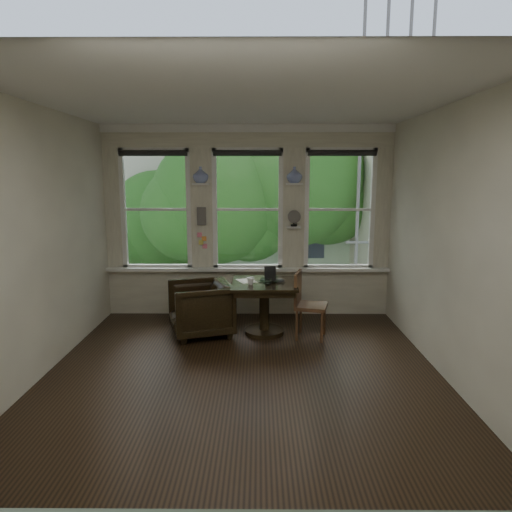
{
  "coord_description": "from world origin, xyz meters",
  "views": [
    {
      "loc": [
        0.18,
        -4.99,
        2.23
      ],
      "look_at": [
        0.14,
        0.9,
        1.19
      ],
      "focal_mm": 32.0,
      "sensor_mm": 36.0,
      "label": 1
    }
  ],
  "objects_px": {
    "side_chair_right": "(311,305)",
    "mug": "(251,281)",
    "table": "(264,308)",
    "armchair_left": "(201,309)",
    "laptop": "(271,281)"
  },
  "relations": [
    {
      "from": "side_chair_right",
      "to": "mug",
      "type": "height_order",
      "value": "side_chair_right"
    },
    {
      "from": "table",
      "to": "armchair_left",
      "type": "distance_m",
      "value": 0.9
    },
    {
      "from": "side_chair_right",
      "to": "armchair_left",
      "type": "bearing_deg",
      "value": 100.17
    },
    {
      "from": "side_chair_right",
      "to": "mug",
      "type": "relative_size",
      "value": 8.72
    },
    {
      "from": "mug",
      "to": "side_chair_right",
      "type": "bearing_deg",
      "value": -1.66
    },
    {
      "from": "armchair_left",
      "to": "laptop",
      "type": "xyz_separation_m",
      "value": [
        1.0,
        0.05,
        0.38
      ]
    },
    {
      "from": "armchair_left",
      "to": "side_chair_right",
      "type": "bearing_deg",
      "value": 68.12
    },
    {
      "from": "table",
      "to": "armchair_left",
      "type": "height_order",
      "value": "armchair_left"
    },
    {
      "from": "table",
      "to": "side_chair_right",
      "type": "relative_size",
      "value": 0.98
    },
    {
      "from": "armchair_left",
      "to": "mug",
      "type": "distance_m",
      "value": 0.83
    },
    {
      "from": "table",
      "to": "laptop",
      "type": "bearing_deg",
      "value": -4.63
    },
    {
      "from": "armchair_left",
      "to": "mug",
      "type": "xyz_separation_m",
      "value": [
        0.71,
        -0.08,
        0.42
      ]
    },
    {
      "from": "side_chair_right",
      "to": "laptop",
      "type": "relative_size",
      "value": 2.63
    },
    {
      "from": "armchair_left",
      "to": "laptop",
      "type": "height_order",
      "value": "laptop"
    },
    {
      "from": "laptop",
      "to": "mug",
      "type": "height_order",
      "value": "mug"
    }
  ]
}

